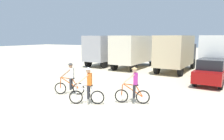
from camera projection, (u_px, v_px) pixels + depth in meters
name	position (u px, v px, depth m)	size (l,w,h in m)	color
ground_plane	(66.00, 105.00, 10.30)	(120.00, 120.00, 0.00)	beige
box_truck_grey_hauler	(107.00, 49.00, 24.34)	(2.73, 6.87, 3.35)	#9E9EA3
box_truck_cream_rv	(134.00, 50.00, 22.04)	(2.74, 6.87, 3.35)	beige
box_truck_tan_camper	(176.00, 52.00, 19.83)	(2.83, 6.90, 3.35)	#CCB78E
box_truck_white_box	(223.00, 53.00, 17.84)	(3.35, 7.03, 3.35)	white
sedan_parked	(211.00, 72.00, 14.58)	(2.16, 4.35, 1.76)	maroon
cyclist_orange_shirt	(70.00, 80.00, 11.99)	(1.61, 0.80, 1.82)	black
cyclist_cowboy_hat	(88.00, 87.00, 10.26)	(1.60, 0.83, 1.82)	black
cyclist_near_camera	(133.00, 87.00, 10.38)	(1.67, 0.67, 1.82)	black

